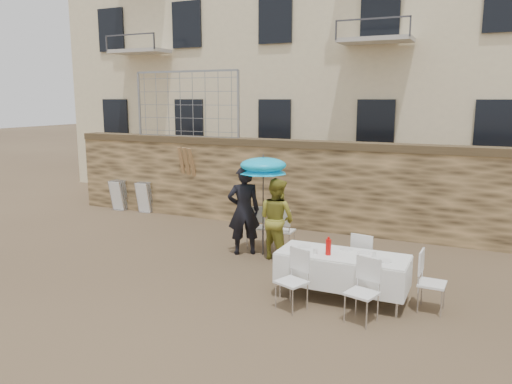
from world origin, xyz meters
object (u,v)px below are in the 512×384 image
at_px(table_chair_back, 365,259).
at_px(table_chair_front_left, 292,280).
at_px(table_chair_front_right, 362,292).
at_px(chair_stack_right, 146,197).
at_px(chair_stack_left, 122,194).
at_px(man_suit, 244,211).
at_px(table_chair_side, 432,282).
at_px(couple_chair_right, 284,229).
at_px(woman_dress, 277,219).
at_px(umbrella, 263,168).
at_px(banquet_table, 342,256).
at_px(couple_chair_left, 255,226).
at_px(soda_bottle, 328,247).

bearing_deg(table_chair_back, table_chair_front_left, 72.57).
relative_size(table_chair_front_right, table_chair_back, 1.00).
bearing_deg(chair_stack_right, chair_stack_left, 180.00).
relative_size(man_suit, table_chair_side, 1.97).
bearing_deg(couple_chair_right, table_chair_front_left, 111.90).
height_order(man_suit, woman_dress, man_suit).
relative_size(umbrella, chair_stack_right, 2.15).
bearing_deg(table_chair_back, banquet_table, 85.83).
xyz_separation_m(table_chair_front_left, chair_stack_left, (-7.19, 4.66, -0.02)).
xyz_separation_m(couple_chair_right, chair_stack_right, (-5.05, 1.84, -0.02)).
xyz_separation_m(couple_chair_right, table_chair_front_left, (1.24, -2.82, 0.00)).
bearing_deg(couple_chair_right, chair_stack_left, -19.09).
relative_size(umbrella, couple_chair_right, 2.06).
height_order(umbrella, couple_chair_right, umbrella).
bearing_deg(chair_stack_right, couple_chair_right, -20.04).
height_order(couple_chair_left, chair_stack_left, couple_chair_left).
bearing_deg(woman_dress, man_suit, 21.12).
relative_size(man_suit, chair_stack_right, 2.06).
relative_size(umbrella, table_chair_side, 2.06).
distance_m(couple_chair_left, banquet_table, 3.29).
height_order(couple_chair_left, banquet_table, couple_chair_left).
xyz_separation_m(man_suit, couple_chair_right, (0.70, 0.55, -0.47)).
distance_m(couple_chair_right, chair_stack_right, 5.37).
relative_size(woman_dress, table_chair_front_left, 1.76).
bearing_deg(umbrella, soda_bottle, -42.33).
relative_size(woman_dress, chair_stack_left, 1.84).
bearing_deg(table_chair_back, chair_stack_left, -11.40).
relative_size(banquet_table, table_chair_front_right, 2.19).
xyz_separation_m(couple_chair_left, chair_stack_right, (-4.35, 1.84, -0.02)).
bearing_deg(banquet_table, couple_chair_right, 131.68).
bearing_deg(man_suit, chair_stack_left, -58.88).
distance_m(couple_chair_right, soda_bottle, 2.79).
relative_size(man_suit, woman_dress, 1.12).
height_order(table_chair_front_left, table_chair_back, same).
bearing_deg(table_chair_side, man_suit, 72.44).
height_order(man_suit, soda_bottle, man_suit).
xyz_separation_m(table_chair_front_left, table_chair_side, (2.00, 0.85, 0.00)).
relative_size(table_chair_front_right, table_chair_side, 1.00).
bearing_deg(couple_chair_left, chair_stack_left, -48.36).
relative_size(couple_chair_left, table_chair_side, 1.00).
bearing_deg(chair_stack_left, table_chair_front_right, -29.34).
relative_size(couple_chair_left, table_chair_front_left, 1.00).
height_order(woman_dress, chair_stack_right, woman_dress).
relative_size(man_suit, soda_bottle, 7.28).
bearing_deg(table_chair_front_right, soda_bottle, 155.11).
bearing_deg(chair_stack_right, table_chair_back, -23.69).
bearing_deg(umbrella, chair_stack_left, 157.92).
distance_m(soda_bottle, table_chair_front_left, 0.84).
height_order(woman_dress, umbrella, umbrella).
height_order(man_suit, table_chair_back, man_suit).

